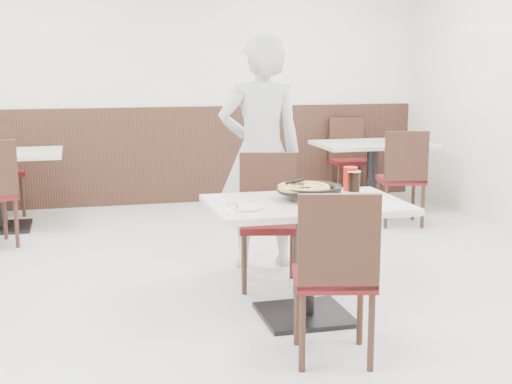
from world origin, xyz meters
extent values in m
plane|color=#A9A9A4|center=(0.00, 0.00, 0.00)|extent=(7.00, 7.00, 0.00)
cube|color=beige|center=(0.00, 3.50, 1.40)|extent=(6.00, 0.04, 2.80)
cube|color=black|center=(0.00, 3.48, 0.55)|extent=(5.90, 0.03, 1.10)
cylinder|color=black|center=(0.38, -0.38, 0.77)|extent=(0.12, 0.12, 0.04)
cylinder|color=black|center=(0.40, -0.38, 0.79)|extent=(0.35, 0.35, 0.01)
cylinder|color=gold|center=(0.36, -0.40, 0.81)|extent=(0.31, 0.31, 0.02)
cube|color=silver|center=(0.34, -0.40, 0.84)|extent=(0.09, 0.11, 0.00)
cube|color=white|center=(-0.09, -0.56, 0.75)|extent=(0.17, 0.17, 0.00)
cylinder|color=silver|center=(-0.06, -0.58, 0.76)|extent=(0.19, 0.19, 0.01)
cube|color=silver|center=(-0.11, -0.57, 0.77)|extent=(0.06, 0.15, 0.00)
cylinder|color=black|center=(0.77, -0.18, 0.81)|extent=(0.09, 0.09, 0.13)
cylinder|color=#B2110A|center=(0.76, -0.16, 0.83)|extent=(0.10, 0.10, 0.16)
imported|color=#BBBCC0|center=(0.38, 0.76, 0.91)|extent=(0.68, 0.46, 1.81)
camera|label=1|loc=(-1.00, -4.56, 1.60)|focal=50.00mm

